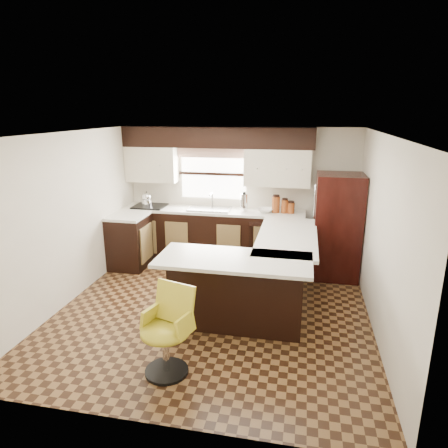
% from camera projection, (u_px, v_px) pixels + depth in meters
% --- Properties ---
extents(floor, '(4.40, 4.40, 0.00)m').
position_uv_depth(floor, '(214.00, 308.00, 5.60)').
color(floor, '#49301A').
rests_on(floor, ground).
extents(ceiling, '(4.40, 4.40, 0.00)m').
position_uv_depth(ceiling, '(213.00, 134.00, 4.94)').
color(ceiling, silver).
rests_on(ceiling, wall_back).
extents(wall_back, '(4.40, 0.00, 4.40)m').
position_uv_depth(wall_back, '(240.00, 193.00, 7.34)').
color(wall_back, beige).
rests_on(wall_back, floor).
extents(wall_front, '(4.40, 0.00, 4.40)m').
position_uv_depth(wall_front, '(152.00, 302.00, 3.20)').
color(wall_front, beige).
rests_on(wall_front, floor).
extents(wall_left, '(0.00, 4.40, 4.40)m').
position_uv_depth(wall_left, '(70.00, 218.00, 5.67)').
color(wall_left, beige).
rests_on(wall_left, floor).
extents(wall_right, '(0.00, 4.40, 4.40)m').
position_uv_depth(wall_right, '(381.00, 236.00, 4.87)').
color(wall_right, beige).
rests_on(wall_right, floor).
extents(base_cab_back, '(3.30, 0.60, 0.90)m').
position_uv_depth(base_cab_back, '(213.00, 236.00, 7.35)').
color(base_cab_back, black).
rests_on(base_cab_back, floor).
extents(base_cab_left, '(0.60, 0.70, 0.90)m').
position_uv_depth(base_cab_left, '(130.00, 242.00, 7.00)').
color(base_cab_left, black).
rests_on(base_cab_left, floor).
extents(counter_back, '(3.30, 0.60, 0.04)m').
position_uv_depth(counter_back, '(213.00, 211.00, 7.22)').
color(counter_back, silver).
rests_on(counter_back, base_cab_back).
extents(counter_left, '(0.60, 0.70, 0.04)m').
position_uv_depth(counter_left, '(128.00, 216.00, 6.87)').
color(counter_left, silver).
rests_on(counter_left, base_cab_left).
extents(soffit, '(3.40, 0.35, 0.36)m').
position_uv_depth(soffit, '(217.00, 137.00, 6.97)').
color(soffit, black).
rests_on(soffit, wall_back).
extents(upper_cab_left, '(0.94, 0.35, 0.64)m').
position_uv_depth(upper_cab_left, '(152.00, 164.00, 7.34)').
color(upper_cab_left, beige).
rests_on(upper_cab_left, wall_back).
extents(upper_cab_right, '(1.14, 0.35, 0.64)m').
position_uv_depth(upper_cab_right, '(278.00, 168.00, 6.90)').
color(upper_cab_right, beige).
rests_on(upper_cab_right, wall_back).
extents(window_pane, '(1.20, 0.02, 0.90)m').
position_uv_depth(window_pane, '(213.00, 174.00, 7.32)').
color(window_pane, white).
rests_on(window_pane, wall_back).
extents(valance, '(1.30, 0.06, 0.18)m').
position_uv_depth(valance, '(213.00, 153.00, 7.18)').
color(valance, '#D19B93').
rests_on(valance, wall_back).
extents(sink, '(0.75, 0.45, 0.03)m').
position_uv_depth(sink, '(210.00, 209.00, 7.20)').
color(sink, '#B2B2B7').
rests_on(sink, counter_back).
extents(dishwasher, '(0.58, 0.03, 0.78)m').
position_uv_depth(dishwasher, '(266.00, 245.00, 6.90)').
color(dishwasher, black).
rests_on(dishwasher, floor).
extents(cooktop, '(0.58, 0.50, 0.02)m').
position_uv_depth(cooktop, '(150.00, 206.00, 7.42)').
color(cooktop, black).
rests_on(cooktop, counter_back).
extents(peninsula_long, '(0.60, 1.95, 0.90)m').
position_uv_depth(peninsula_long, '(283.00, 267.00, 5.89)').
color(peninsula_long, black).
rests_on(peninsula_long, floor).
extents(peninsula_return, '(1.65, 0.60, 0.90)m').
position_uv_depth(peninsula_return, '(236.00, 292.00, 5.08)').
color(peninsula_return, black).
rests_on(peninsula_return, floor).
extents(counter_pen_long, '(0.84, 1.95, 0.04)m').
position_uv_depth(counter_pen_long, '(287.00, 237.00, 5.75)').
color(counter_pen_long, silver).
rests_on(counter_pen_long, peninsula_long).
extents(counter_pen_return, '(1.89, 0.84, 0.04)m').
position_uv_depth(counter_pen_return, '(234.00, 260.00, 4.86)').
color(counter_pen_return, silver).
rests_on(counter_pen_return, peninsula_return).
extents(refrigerator, '(0.73, 0.71, 1.71)m').
position_uv_depth(refrigerator, '(337.00, 226.00, 6.48)').
color(refrigerator, black).
rests_on(refrigerator, floor).
extents(bar_chair, '(0.63, 0.63, 0.95)m').
position_uv_depth(bar_chair, '(165.00, 333.00, 4.11)').
color(bar_chair, gold).
rests_on(bar_chair, floor).
extents(kettle, '(0.19, 0.19, 0.26)m').
position_uv_depth(kettle, '(147.00, 198.00, 7.39)').
color(kettle, silver).
rests_on(kettle, cooktop).
extents(percolator, '(0.13, 0.13, 0.31)m').
position_uv_depth(percolator, '(244.00, 203.00, 7.06)').
color(percolator, silver).
rests_on(percolator, counter_back).
extents(mixing_bowl, '(0.28, 0.28, 0.07)m').
position_uv_depth(mixing_bowl, '(265.00, 210.00, 7.03)').
color(mixing_bowl, white).
rests_on(mixing_bowl, counter_back).
extents(canister_large, '(0.14, 0.14, 0.28)m').
position_uv_depth(canister_large, '(276.00, 205.00, 6.98)').
color(canister_large, brown).
rests_on(canister_large, counter_back).
extents(canister_med, '(0.12, 0.12, 0.23)m').
position_uv_depth(canister_med, '(285.00, 206.00, 6.96)').
color(canister_med, brown).
rests_on(canister_med, counter_back).
extents(canister_small, '(0.12, 0.12, 0.18)m').
position_uv_depth(canister_small, '(291.00, 208.00, 6.94)').
color(canister_small, brown).
rests_on(canister_small, counter_back).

